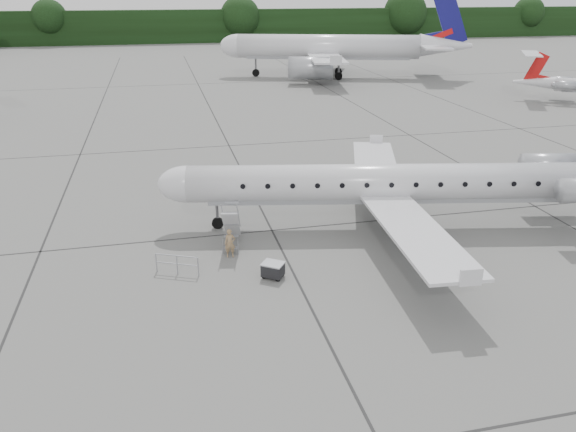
{
  "coord_description": "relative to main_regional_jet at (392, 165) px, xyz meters",
  "views": [
    {
      "loc": [
        -11.98,
        -21.91,
        13.24
      ],
      "look_at": [
        -5.99,
        4.17,
        2.3
      ],
      "focal_mm": 35.0,
      "sensor_mm": 36.0,
      "label": 1
    }
  ],
  "objects": [
    {
      "name": "safety_railing",
      "position": [
        -12.46,
        -3.26,
        -3.34
      ],
      "size": [
        2.03,
        0.99,
        1.0
      ],
      "primitive_type": null,
      "rotation": [
        0.0,
        0.0,
        -0.43
      ],
      "color": "#919499",
      "rests_on": "ground"
    },
    {
      "name": "main_regional_jet",
      "position": [
        0.0,
        0.0,
        0.0
      ],
      "size": [
        33.61,
        27.03,
        7.68
      ],
      "primitive_type": null,
      "rotation": [
        0.0,
        0.0,
        -0.2
      ],
      "color": "silver",
      "rests_on": "ground"
    },
    {
      "name": "ground",
      "position": [
        -0.67,
        -6.72,
        -3.84
      ],
      "size": [
        320.0,
        320.0,
        0.0
      ],
      "primitive_type": "plane",
      "color": "slate",
      "rests_on": "ground"
    },
    {
      "name": "passenger",
      "position": [
        -9.65,
        -1.93,
        -3.06
      ],
      "size": [
        0.59,
        0.41,
        1.55
      ],
      "primitive_type": "imported",
      "rotation": [
        0.0,
        0.0,
        -0.07
      ],
      "color": "#937550",
      "rests_on": "ground"
    },
    {
      "name": "bg_narrowbody",
      "position": [
        13.65,
        58.29,
        2.62
      ],
      "size": [
        42.01,
        35.35,
        12.92
      ],
      "primitive_type": null,
      "rotation": [
        0.0,
        0.0,
        -0.3
      ],
      "color": "silver",
      "rests_on": "ground"
    },
    {
      "name": "treeline",
      "position": [
        -0.67,
        123.28,
        0.16
      ],
      "size": [
        260.0,
        4.0,
        8.0
      ],
      "primitive_type": "cube",
      "color": "black",
      "rests_on": "ground"
    },
    {
      "name": "airstair",
      "position": [
        -9.37,
        -0.55,
        -2.64
      ],
      "size": [
        1.33,
        2.64,
        2.41
      ],
      "primitive_type": null,
      "rotation": [
        0.0,
        0.0,
        -0.2
      ],
      "color": "silver",
      "rests_on": "ground"
    },
    {
      "name": "baggage_cart",
      "position": [
        -7.91,
        -4.69,
        -3.42
      ],
      "size": [
        1.25,
        1.21,
        0.85
      ],
      "primitive_type": null,
      "rotation": [
        0.0,
        0.0,
        -0.62
      ],
      "color": "black",
      "rests_on": "ground"
    }
  ]
}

